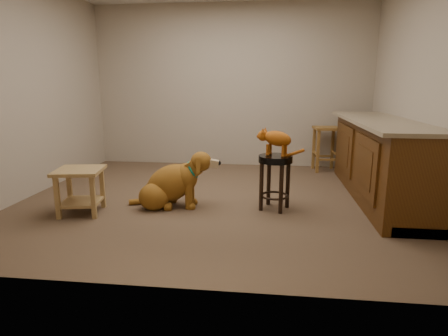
# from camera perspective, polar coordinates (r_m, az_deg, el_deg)

# --- Properties ---
(floor) EXTENTS (4.50, 4.00, 0.01)m
(floor) POSITION_cam_1_polar(r_m,az_deg,el_deg) (4.47, -1.47, -4.77)
(floor) COLOR brown
(floor) RESTS_ON ground
(room_shell) EXTENTS (4.54, 4.04, 2.62)m
(room_shell) POSITION_cam_1_polar(r_m,az_deg,el_deg) (4.28, -1.60, 17.17)
(room_shell) COLOR #A79986
(room_shell) RESTS_ON ground
(cabinet_run) EXTENTS (0.70, 2.56, 0.94)m
(cabinet_run) POSITION_cam_1_polar(r_m,az_deg,el_deg) (4.80, 22.70, 0.86)
(cabinet_run) COLOR #512E0E
(cabinet_run) RESTS_ON ground
(padded_stool) EXTENTS (0.40, 0.40, 0.60)m
(padded_stool) POSITION_cam_1_polar(r_m,az_deg,el_deg) (4.06, 7.79, -0.51)
(padded_stool) COLOR black
(padded_stool) RESTS_ON ground
(wood_stool) EXTENTS (0.41, 0.41, 0.69)m
(wood_stool) POSITION_cam_1_polar(r_m,az_deg,el_deg) (6.07, 15.20, 2.94)
(wood_stool) COLOR brown
(wood_stool) RESTS_ON ground
(side_table) EXTENTS (0.53, 0.53, 0.48)m
(side_table) POSITION_cam_1_polar(r_m,az_deg,el_deg) (4.20, -21.07, -2.33)
(side_table) COLOR #9E7C49
(side_table) RESTS_ON ground
(golden_retriever) EXTENTS (1.06, 0.53, 0.67)m
(golden_retriever) POSITION_cam_1_polar(r_m,az_deg,el_deg) (4.20, -8.05, -2.52)
(golden_retriever) COLOR brown
(golden_retriever) RESTS_ON ground
(tabby_kitten) EXTENTS (0.51, 0.25, 0.32)m
(tabby_kitten) POSITION_cam_1_polar(r_m,az_deg,el_deg) (4.00, 7.79, 4.38)
(tabby_kitten) COLOR #99490F
(tabby_kitten) RESTS_ON padded_stool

